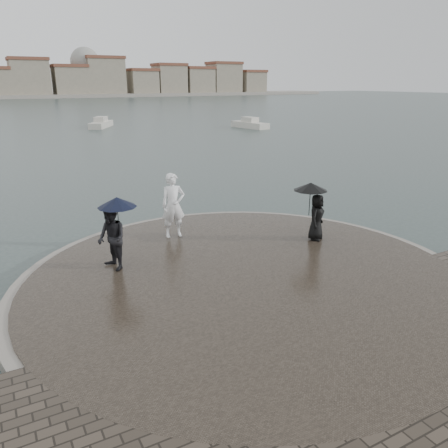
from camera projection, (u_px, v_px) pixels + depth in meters
ground at (333, 352)px, 9.18m from camera, size 400.00×400.00×0.00m
kerb_ring at (247, 281)px, 12.05m from camera, size 12.50×12.50×0.32m
quay_tip at (247, 280)px, 12.04m from camera, size 11.90×11.90×0.36m
statue at (173, 205)px, 14.62m from camera, size 0.87×0.64×2.18m
visitor_left at (113, 230)px, 12.05m from camera, size 1.23×1.15×2.04m
visitor_right at (314, 206)px, 14.31m from camera, size 1.26×1.11×1.95m
boats at (97, 133)px, 44.98m from camera, size 43.41×22.84×1.50m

